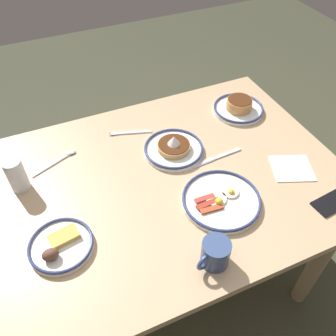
# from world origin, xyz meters

# --- Properties ---
(ground_plane) EXTENTS (6.00, 6.00, 0.00)m
(ground_plane) POSITION_xyz_m (0.00, 0.00, 0.00)
(ground_plane) COLOR #3A3C2B
(dining_table) EXTENTS (1.31, 0.97, 0.75)m
(dining_table) POSITION_xyz_m (0.00, 0.00, 0.64)
(dining_table) COLOR tan
(dining_table) RESTS_ON ground_plane
(plate_near_main) EXTENTS (0.24, 0.24, 0.08)m
(plate_near_main) POSITION_xyz_m (-0.07, -0.12, 0.76)
(plate_near_main) COLOR white
(plate_near_main) RESTS_ON dining_table
(plate_center_pancakes) EXTENTS (0.23, 0.23, 0.06)m
(plate_center_pancakes) POSITION_xyz_m (-0.45, -0.25, 0.77)
(plate_center_pancakes) COLOR white
(plate_center_pancakes) RESTS_ON dining_table
(plate_far_companion) EXTENTS (0.21, 0.21, 0.05)m
(plate_far_companion) POSITION_xyz_m (0.43, 0.14, 0.76)
(plate_far_companion) COLOR silver
(plate_far_companion) RESTS_ON dining_table
(plate_far_side) EXTENTS (0.28, 0.28, 0.04)m
(plate_far_side) POSITION_xyz_m (-0.12, 0.18, 0.76)
(plate_far_side) COLOR silver
(plate_far_side) RESTS_ON dining_table
(coffee_mug) EXTENTS (0.12, 0.09, 0.09)m
(coffee_mug) POSITION_xyz_m (0.02, 0.38, 0.79)
(coffee_mug) COLOR #334772
(coffee_mug) RESTS_ON dining_table
(drinking_glass) EXTENTS (0.07, 0.07, 0.13)m
(drinking_glass) POSITION_xyz_m (0.51, -0.17, 0.81)
(drinking_glass) COLOR silver
(drinking_glass) RESTS_ON dining_table
(cell_phone) EXTENTS (0.15, 0.09, 0.01)m
(cell_phone) POSITION_xyz_m (-0.47, 0.34, 0.75)
(cell_phone) COLOR black
(cell_phone) RESTS_ON dining_table
(paper_napkin) EXTENTS (0.19, 0.19, 0.00)m
(paper_napkin) POSITION_xyz_m (-0.45, 0.15, 0.75)
(paper_napkin) COLOR white
(paper_napkin) RESTS_ON dining_table
(fork_near) EXTENTS (0.18, 0.07, 0.01)m
(fork_near) POSITION_xyz_m (0.05, -0.30, 0.75)
(fork_near) COLOR silver
(fork_near) RESTS_ON dining_table
(butter_knife) EXTENTS (0.22, 0.03, 0.01)m
(butter_knife) POSITION_xyz_m (-0.22, -0.02, 0.75)
(butter_knife) COLOR silver
(butter_knife) RESTS_ON dining_table
(tea_spoon) EXTENTS (0.19, 0.09, 0.01)m
(tea_spoon) POSITION_xyz_m (0.36, -0.26, 0.75)
(tea_spoon) COLOR silver
(tea_spoon) RESTS_ON dining_table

